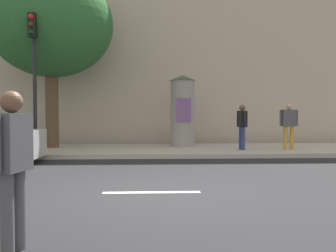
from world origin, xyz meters
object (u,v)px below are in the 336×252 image
street_tree (51,25)px  traffic_light (34,60)px  poster_column (182,110)px  pedestrian_with_backpack (289,122)px  pedestrian_in_dark_shirt (242,124)px  pedestrian_in_light_jacket (11,157)px

street_tree → traffic_light: bearing=-89.9°
traffic_light → poster_column: bearing=26.9°
pedestrian_with_backpack → pedestrian_in_dark_shirt: bearing=-179.0°
street_tree → pedestrian_with_backpack: 9.31m
traffic_light → pedestrian_in_dark_shirt: size_ratio=2.77×
traffic_light → street_tree: street_tree is taller
traffic_light → pedestrian_with_backpack: bearing=6.9°
traffic_light → street_tree: size_ratio=0.68×
poster_column → pedestrian_with_backpack: (3.63, -1.45, -0.41)m
street_tree → pedestrian_with_backpack: bearing=-7.9°
poster_column → pedestrian_in_light_jacket: poster_column is taller
poster_column → pedestrian_in_dark_shirt: (1.96, -1.48, -0.47)m
traffic_light → poster_column: 5.70m
traffic_light → pedestrian_in_dark_shirt: bearing=8.3°
traffic_light → pedestrian_in_dark_shirt: traffic_light is taller
poster_column → pedestrian_with_backpack: size_ratio=1.68×
traffic_light → pedestrian_in_light_jacket: traffic_light is taller
poster_column → street_tree: bearing=-176.9°
poster_column → street_tree: (-4.90, -0.27, 3.15)m
pedestrian_in_light_jacket → pedestrian_in_dark_shirt: (4.67, 9.17, 0.05)m
poster_column → pedestrian_in_light_jacket: (-2.71, -10.65, -0.52)m
poster_column → street_tree: 5.83m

